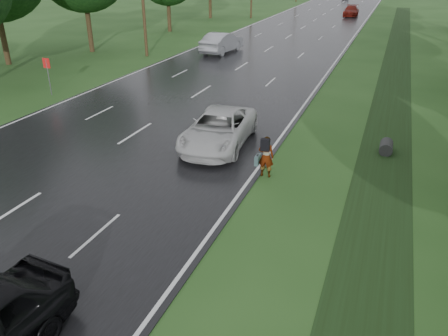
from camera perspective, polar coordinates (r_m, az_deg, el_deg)
ground at (r=16.30m, az=-26.34°, el=-5.45°), size 220.00×220.00×0.00m
road at (r=55.72m, az=9.68°, el=17.28°), size 14.00×180.00×0.04m
edge_stripe_east at (r=54.76m, az=16.88°, el=16.47°), size 0.12×180.00×0.01m
edge_stripe_west at (r=57.45m, az=2.77°, el=17.85°), size 0.12×180.00×0.01m
center_line at (r=55.72m, az=9.68°, el=17.30°), size 0.12×180.00×0.01m
drainage_ditch at (r=28.78m, az=21.09°, el=8.44°), size 2.20×120.00×0.56m
road_sign at (r=29.44m, az=-22.08°, el=11.89°), size 0.50×0.06×2.30m
pedestrian at (r=16.84m, az=5.44°, el=1.56°), size 0.76×0.66×1.66m
white_pickup at (r=19.68m, az=-0.70°, el=5.14°), size 2.98×5.71×1.54m
silver_sedan at (r=41.16m, az=-0.28°, el=16.09°), size 2.40×5.57×1.78m
far_car_red at (r=72.35m, az=16.27°, el=19.11°), size 2.31×5.25×1.50m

